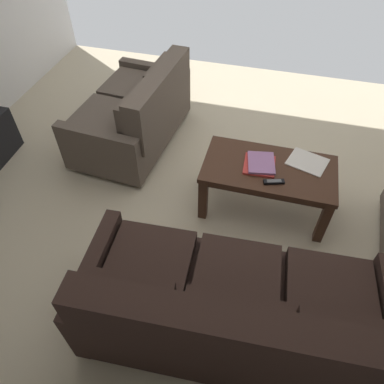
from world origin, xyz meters
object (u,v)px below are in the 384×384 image
(coffee_table, at_px, (268,174))
(book_stack, at_px, (260,164))
(loveseat_near, at_px, (136,113))
(sofa_main, at_px, (232,314))
(tv_remote, at_px, (274,182))
(loose_magazine, at_px, (307,162))

(coffee_table, bearing_deg, book_stack, 0.03)
(loveseat_near, xyz_separation_m, coffee_table, (-1.38, 0.59, 0.05))
(sofa_main, distance_m, book_stack, 1.24)
(coffee_table, distance_m, tv_remote, 0.19)
(tv_remote, bearing_deg, loveseat_near, -27.99)
(loveseat_near, height_order, loose_magazine, loveseat_near)
(sofa_main, xyz_separation_m, loose_magazine, (-0.36, -1.37, 0.11))
(loose_magazine, bearing_deg, sofa_main, -176.95)
(loose_magazine, bearing_deg, coffee_table, 133.80)
(sofa_main, xyz_separation_m, loveseat_near, (1.31, -1.83, -0.02))
(coffee_table, relative_size, tv_remote, 6.39)
(book_stack, xyz_separation_m, tv_remote, (-0.13, 0.17, -0.01))
(sofa_main, relative_size, loose_magazine, 6.43)
(coffee_table, relative_size, loose_magazine, 3.57)
(sofa_main, xyz_separation_m, book_stack, (0.01, -1.23, 0.12))
(coffee_table, bearing_deg, loveseat_near, -23.31)
(sofa_main, bearing_deg, coffee_table, -93.29)
(sofa_main, relative_size, book_stack, 6.60)
(loveseat_near, xyz_separation_m, loose_magazine, (-1.67, 0.45, 0.13))
(loveseat_near, relative_size, tv_remote, 8.54)
(loveseat_near, xyz_separation_m, tv_remote, (-1.43, 0.76, 0.14))
(coffee_table, xyz_separation_m, tv_remote, (-0.05, 0.17, 0.09))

